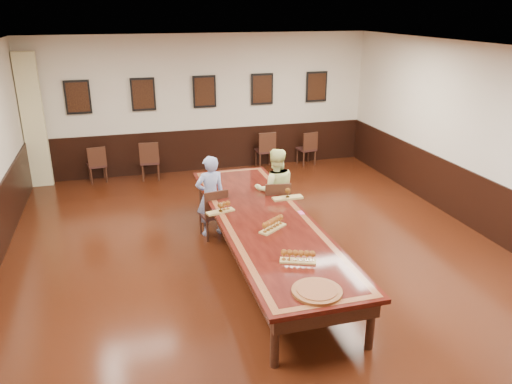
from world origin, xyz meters
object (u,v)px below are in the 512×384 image
object	(u,v)px
chair_woman	(276,206)
person_man	(210,196)
chair_man	(213,212)
conference_table	(265,227)
spare_chair_b	(150,160)
spare_chair_c	(265,149)
spare_chair_d	(306,148)
person_woman	(275,190)
carved_platter	(317,291)
spare_chair_a	(97,164)

from	to	relation	value
chair_woman	person_man	world-z (taller)	person_man
chair_man	conference_table	xyz separation A→B (m)	(0.58, -1.17, 0.16)
spare_chair_b	spare_chair_c	world-z (taller)	spare_chair_c
spare_chair_d	person_man	distance (m)	4.63
chair_man	chair_woman	world-z (taller)	chair_woman
spare_chair_d	person_woman	size ratio (longest dim) A/B	0.58
spare_chair_c	spare_chair_d	size ratio (longest dim) A/B	1.07
spare_chair_d	carved_platter	size ratio (longest dim) A/B	1.28
person_man	person_woman	bearing A→B (deg)	166.72
person_man	person_woman	size ratio (longest dim) A/B	0.96
carved_platter	spare_chair_c	bearing A→B (deg)	78.09
chair_man	carved_platter	distance (m)	3.38
chair_man	person_woman	bearing A→B (deg)	171.43
spare_chair_c	person_woman	size ratio (longest dim) A/B	0.62
spare_chair_b	conference_table	distance (m)	4.79
spare_chair_b	spare_chair_c	size ratio (longest dim) A/B	1.00
chair_woman	spare_chair_a	size ratio (longest dim) A/B	1.12
person_woman	spare_chair_b	bearing A→B (deg)	-52.56
chair_man	spare_chair_b	xyz separation A→B (m)	(-0.80, 3.41, 0.01)
spare_chair_a	conference_table	xyz separation A→B (m)	(2.56, -4.73, 0.19)
spare_chair_a	person_man	size ratio (longest dim) A/B	0.59
spare_chair_c	chair_man	bearing A→B (deg)	59.27
person_man	person_woman	world-z (taller)	person_woman
person_woman	carved_platter	bearing A→B (deg)	87.97
chair_man	person_woman	xyz separation A→B (m)	(1.13, 0.03, 0.29)
spare_chair_a	spare_chair_d	distance (m)	5.06
spare_chair_a	spare_chair_c	xyz separation A→B (m)	(3.98, 0.01, 0.03)
spare_chair_a	conference_table	world-z (taller)	spare_chair_a
chair_man	carved_platter	bearing A→B (deg)	89.32
person_woman	conference_table	world-z (taller)	person_woman
chair_woman	spare_chair_d	world-z (taller)	chair_woman
spare_chair_d	carved_platter	distance (m)	7.32
spare_chair_b	spare_chair_d	world-z (taller)	spare_chair_b
chair_man	chair_woman	xyz separation A→B (m)	(1.11, -0.07, 0.03)
chair_man	spare_chair_d	world-z (taller)	chair_man
person_woman	spare_chair_a	bearing A→B (deg)	-40.86
spare_chair_d	spare_chair_a	bearing A→B (deg)	-9.67
person_woman	spare_chair_c	bearing A→B (deg)	-96.02
spare_chair_b	conference_table	size ratio (longest dim) A/B	0.18
chair_woman	spare_chair_c	bearing A→B (deg)	-95.86
spare_chair_a	person_man	world-z (taller)	person_man
chair_man	carved_platter	xyz separation A→B (m)	(0.54, -3.32, 0.32)
chair_man	carved_platter	world-z (taller)	chair_man
carved_platter	person_woman	bearing A→B (deg)	80.15
spare_chair_d	person_man	xyz separation A→B (m)	(-3.09, -3.44, 0.29)
spare_chair_b	person_man	size ratio (longest dim) A/B	0.64
conference_table	spare_chair_b	bearing A→B (deg)	106.77
carved_platter	spare_chair_d	bearing A→B (deg)	69.72
spare_chair_c	person_woman	bearing A→B (deg)	74.68
spare_chair_a	person_woman	bearing A→B (deg)	121.17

